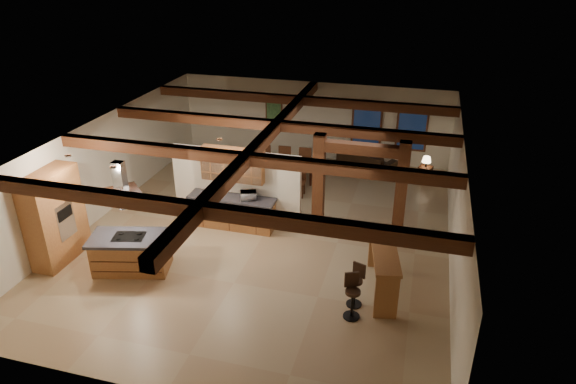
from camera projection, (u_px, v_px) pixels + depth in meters
name	position (u px, v px, depth m)	size (l,w,h in m)	color
ground	(265.00, 233.00, 14.48)	(12.00, 12.00, 0.00)	tan
room_walls	(264.00, 175.00, 13.71)	(12.00, 12.00, 12.00)	silver
ceiling_beams	(263.00, 141.00, 13.28)	(10.00, 12.00, 0.28)	#3F1B0F
timber_posts	(360.00, 178.00, 13.55)	(2.50, 0.30, 2.90)	#3F1B0F
partition_wall	(236.00, 186.00, 14.67)	(3.80, 0.18, 2.20)	silver
pantry_cabinet	(55.00, 217.00, 12.81)	(0.67, 1.60, 2.40)	olive
back_counter	(233.00, 212.00, 14.61)	(2.50, 0.66, 0.94)	olive
upper_display_cabinet	(233.00, 165.00, 14.18)	(1.80, 0.36, 0.95)	olive
range_hood	(124.00, 206.00, 12.09)	(1.10, 1.10, 1.40)	silver
back_windows	(389.00, 126.00, 18.32)	(2.70, 0.07, 1.70)	#3F1B0F
framed_art	(274.00, 111.00, 19.26)	(0.65, 0.05, 0.85)	#3F1B0F
recessed_cans	(136.00, 154.00, 12.16)	(3.16, 2.46, 0.03)	silver
kitchen_island	(131.00, 253.00, 12.66)	(2.10, 1.45, 0.95)	olive
dining_table	(282.00, 176.00, 17.25)	(1.90, 1.06, 0.67)	#3B190E
sofa	(367.00, 160.00, 18.62)	(2.11, 0.83, 0.62)	black
microwave	(248.00, 195.00, 14.23)	(0.44, 0.30, 0.24)	#B0B0B5
bar_counter	(383.00, 262.00, 11.75)	(0.96, 2.28, 1.16)	olive
side_table	(425.00, 174.00, 17.61)	(0.41, 0.41, 0.51)	#3F1B0F
table_lamp	(427.00, 160.00, 17.38)	(0.31, 0.31, 0.37)	black
bar_stool_a	(352.00, 296.00, 11.00)	(0.40, 0.41, 1.06)	black
bar_stool_b	(356.00, 285.00, 11.38)	(0.38, 0.39, 1.02)	black
dining_chairs	(282.00, 168.00, 17.13)	(1.93, 1.93, 1.21)	#3F1B0F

